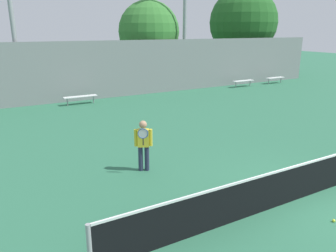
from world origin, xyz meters
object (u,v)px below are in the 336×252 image
at_px(tennis_player, 143,143).
at_px(tree_green_tall, 243,23).
at_px(bench_adjacent_court, 80,97).
at_px(light_pole_near_left, 185,5).
at_px(tree_green_broad, 149,32).
at_px(tennis_ball, 334,221).
at_px(tennis_net, 309,178).
at_px(bench_courtside_near, 275,78).
at_px(bench_courtside_far, 243,81).

relative_size(tennis_player, tree_green_tall, 0.21).
distance_m(bench_adjacent_court, light_pole_near_left, 9.54).
bearing_deg(tree_green_broad, light_pole_near_left, -50.15).
height_order(bench_adjacent_court, light_pole_near_left, light_pole_near_left).
bearing_deg(tennis_ball, bench_adjacent_court, 96.76).
height_order(tennis_net, tennis_ball, tennis_net).
relative_size(bench_courtside_near, tennis_ball, 25.18).
relative_size(tennis_net, tennis_player, 7.31).
bearing_deg(bench_courtside_far, tennis_ball, -125.35).
bearing_deg(bench_courtside_near, bench_courtside_far, 180.00).
xyz_separation_m(tennis_net, light_pole_near_left, (5.54, 15.02, 5.26)).
bearing_deg(bench_courtside_far, light_pole_near_left, 165.18).
bearing_deg(bench_adjacent_court, tennis_player, -94.30).
distance_m(bench_courtside_far, bench_adjacent_court, 12.37).
relative_size(tennis_net, light_pole_near_left, 1.17).
relative_size(tennis_net, bench_courtside_far, 6.52).
height_order(bench_courtside_near, tennis_ball, bench_courtside_near).
relative_size(light_pole_near_left, tennis_ball, 146.04).
bearing_deg(tennis_player, bench_courtside_far, 64.11).
xyz_separation_m(tree_green_tall, tree_green_broad, (-9.81, -1.10, -0.73)).
relative_size(bench_courtside_near, bench_courtside_far, 0.96).
bearing_deg(tree_green_tall, tennis_net, -126.78).
height_order(tennis_net, tennis_player, tennis_player).
relative_size(tennis_net, tree_green_broad, 1.87).
relative_size(tennis_ball, tree_green_broad, 0.01).
relative_size(bench_adjacent_court, light_pole_near_left, 0.19).
bearing_deg(bench_courtside_near, tree_green_broad, 161.19).
height_order(tennis_player, tree_green_tall, tree_green_tall).
height_order(tennis_net, bench_adjacent_court, tennis_net).
bearing_deg(tennis_ball, tennis_player, 118.51).
bearing_deg(bench_adjacent_court, bench_courtside_far, 0.00).
relative_size(bench_courtside_far, bench_adjacent_court, 0.94).
xyz_separation_m(bench_courtside_near, bench_adjacent_court, (-15.73, 0.00, 0.00)).
bearing_deg(bench_courtside_near, bench_adjacent_court, 180.00).
xyz_separation_m(tennis_ball, tree_green_tall, (14.12, 19.33, 4.74)).
bearing_deg(bench_courtside_near, tennis_ball, -133.05).
height_order(bench_courtside_far, tree_green_tall, tree_green_tall).
relative_size(tennis_net, bench_adjacent_court, 6.12).
distance_m(tennis_ball, tree_green_broad, 19.15).
height_order(bench_courtside_near, bench_courtside_far, same).
distance_m(bench_adjacent_court, tree_green_broad, 7.80).
distance_m(tennis_ball, tree_green_tall, 24.40).
distance_m(tennis_player, tennis_ball, 5.40).
bearing_deg(tennis_ball, bench_courtside_near, 46.95).
relative_size(bench_courtside_far, tree_green_broad, 0.29).
distance_m(bench_courtside_far, light_pole_near_left, 7.10).
distance_m(bench_courtside_near, tree_green_broad, 10.80).
xyz_separation_m(light_pole_near_left, tennis_ball, (-6.06, -16.14, -5.73)).
bearing_deg(tree_green_broad, tennis_net, -102.54).
distance_m(bench_adjacent_court, tree_green_tall, 17.05).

